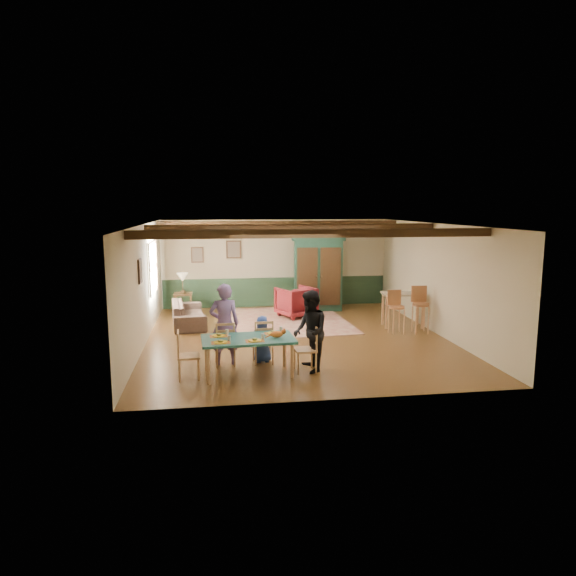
{
  "coord_description": "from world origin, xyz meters",
  "views": [
    {
      "loc": [
        -1.93,
        -11.77,
        3.13
      ],
      "look_at": [
        -0.15,
        0.38,
        1.15
      ],
      "focal_mm": 32.0,
      "sensor_mm": 36.0,
      "label": 1
    }
  ],
  "objects": [
    {
      "name": "ceiling_beam_front",
      "position": [
        0.0,
        -2.3,
        2.61
      ],
      "size": [
        6.95,
        0.16,
        0.16
      ],
      "primitive_type": "cube",
      "color": "black",
      "rests_on": "ceiling"
    },
    {
      "name": "place_setting_near_left",
      "position": [
        -1.83,
        -2.82,
        0.76
      ],
      "size": [
        0.39,
        0.3,
        0.11
      ],
      "primitive_type": null,
      "rotation": [
        0.0,
        0.0,
        0.05
      ],
      "color": "yellow",
      "rests_on": "dining_table"
    },
    {
      "name": "person_woman",
      "position": [
        -0.14,
        -2.5,
        0.78
      ],
      "size": [
        0.63,
        0.79,
        1.56
      ],
      "primitive_type": "imported",
      "rotation": [
        0.0,
        0.0,
        -1.52
      ],
      "color": "black",
      "rests_on": "floor"
    },
    {
      "name": "sofa",
      "position": [
        -2.61,
        1.77,
        0.3
      ],
      "size": [
        1.01,
        2.15,
        0.61
      ],
      "primitive_type": "imported",
      "rotation": [
        0.0,
        0.0,
        1.67
      ],
      "color": "#3C2D25",
      "rests_on": "floor"
    },
    {
      "name": "place_setting_far_left",
      "position": [
        -1.85,
        -2.35,
        0.76
      ],
      "size": [
        0.39,
        0.3,
        0.11
      ],
      "primitive_type": null,
      "rotation": [
        0.0,
        0.0,
        0.05
      ],
      "color": "yellow",
      "rests_on": "dining_table"
    },
    {
      "name": "place_setting_near_center",
      "position": [
        -1.22,
        -2.79,
        0.76
      ],
      "size": [
        0.39,
        0.3,
        0.11
      ],
      "primitive_type": null,
      "rotation": [
        0.0,
        0.0,
        0.05
      ],
      "color": "yellow",
      "rests_on": "dining_table"
    },
    {
      "name": "picture_back_b",
      "position": [
        -2.4,
        3.97,
        1.65
      ],
      "size": [
        0.38,
        0.04,
        0.48
      ],
      "primitive_type": null,
      "color": "#7B6D59",
      "rests_on": "wall_back"
    },
    {
      "name": "cat",
      "position": [
        -0.8,
        -2.63,
        0.79
      ],
      "size": [
        0.35,
        0.15,
        0.17
      ],
      "primitive_type": null,
      "rotation": [
        0.0,
        0.0,
        0.05
      ],
      "color": "orange",
      "rests_on": "dining_table"
    },
    {
      "name": "dining_chair_far_left",
      "position": [
        -1.73,
        -1.9,
        0.45
      ],
      "size": [
        0.42,
        0.44,
        0.9
      ],
      "primitive_type": null,
      "rotation": [
        0.0,
        0.0,
        3.19
      ],
      "color": "tan",
      "rests_on": "floor"
    },
    {
      "name": "picture_back_a",
      "position": [
        -1.3,
        3.97,
        1.8
      ],
      "size": [
        0.45,
        0.04,
        0.55
      ],
      "primitive_type": null,
      "color": "#7B6D59",
      "rests_on": "wall_back"
    },
    {
      "name": "wall_left",
      "position": [
        -3.5,
        0.0,
        1.35
      ],
      "size": [
        0.02,
        8.0,
        2.7
      ],
      "primitive_type": "cube",
      "color": "beige",
      "rests_on": "floor"
    },
    {
      "name": "wall_right",
      "position": [
        3.5,
        0.0,
        1.35
      ],
      "size": [
        0.02,
        8.0,
        2.7
      ],
      "primitive_type": "cube",
      "color": "beige",
      "rests_on": "floor"
    },
    {
      "name": "ceiling_beam_mid",
      "position": [
        0.0,
        0.4,
        2.61
      ],
      "size": [
        6.95,
        0.16,
        0.16
      ],
      "primitive_type": "cube",
      "color": "black",
      "rests_on": "ceiling"
    },
    {
      "name": "person_man",
      "position": [
        -1.74,
        -1.83,
        0.81
      ],
      "size": [
        0.61,
        0.42,
        1.63
      ],
      "primitive_type": "imported",
      "rotation": [
        0.0,
        0.0,
        3.19
      ],
      "color": "#7D60A5",
      "rests_on": "floor"
    },
    {
      "name": "wall_back",
      "position": [
        0.0,
        4.0,
        1.35
      ],
      "size": [
        7.0,
        0.02,
        2.7
      ],
      "primitive_type": "cube",
      "color": "beige",
      "rests_on": "floor"
    },
    {
      "name": "dining_chair_far_right",
      "position": [
        -0.98,
        -1.86,
        0.45
      ],
      "size": [
        0.42,
        0.44,
        0.9
      ],
      "primitive_type": null,
      "rotation": [
        0.0,
        0.0,
        3.19
      ],
      "color": "tan",
      "rests_on": "floor"
    },
    {
      "name": "bar_stool_left",
      "position": [
        2.51,
        0.06,
        0.53
      ],
      "size": [
        0.41,
        0.44,
        1.07
      ],
      "primitive_type": null,
      "rotation": [
        0.0,
        0.0,
        0.08
      ],
      "color": "#A96C42",
      "rests_on": "floor"
    },
    {
      "name": "armoire",
      "position": [
        1.17,
        3.19,
        1.1
      ],
      "size": [
        1.61,
        0.77,
        2.21
      ],
      "primitive_type": "cube",
      "rotation": [
        0.0,
        0.0,
        -0.1
      ],
      "color": "#153526",
      "rests_on": "floor"
    },
    {
      "name": "wainscot_back",
      "position": [
        0.0,
        3.98,
        0.45
      ],
      "size": [
        6.95,
        0.03,
        0.9
      ],
      "primitive_type": "cube",
      "color": "#1B331F",
      "rests_on": "floor"
    },
    {
      "name": "bar_stool_right",
      "position": [
        3.12,
        0.04,
        0.58
      ],
      "size": [
        0.45,
        0.48,
        1.16
      ],
      "primitive_type": null,
      "rotation": [
        0.0,
        0.0,
        -0.08
      ],
      "color": "#A96C42",
      "rests_on": "floor"
    },
    {
      "name": "dining_table",
      "position": [
        -1.32,
        -2.56,
        0.35
      ],
      "size": [
        1.75,
        1.03,
        0.71
      ],
      "primitive_type": null,
      "rotation": [
        0.0,
        0.0,
        0.05
      ],
      "color": "#1A5450",
      "rests_on": "floor"
    },
    {
      "name": "dining_chair_end_right",
      "position": [
        -0.24,
        -2.51,
        0.45
      ],
      "size": [
        0.44,
        0.42,
        0.9
      ],
      "primitive_type": null,
      "rotation": [
        0.0,
        0.0,
        -1.52
      ],
      "color": "tan",
      "rests_on": "floor"
    },
    {
      "name": "picture_left_wall",
      "position": [
        -3.47,
        -0.6,
        1.75
      ],
      "size": [
        0.04,
        0.42,
        0.52
      ],
      "primitive_type": null,
      "color": "#7B6D59",
      "rests_on": "wall_left"
    },
    {
      "name": "window_left",
      "position": [
        -3.47,
        1.7,
        1.55
      ],
      "size": [
        0.06,
        1.6,
        1.3
      ],
      "primitive_type": null,
      "color": "white",
      "rests_on": "wall_left"
    },
    {
      "name": "counter_table",
      "position": [
        2.92,
        0.74,
        0.45
      ],
      "size": [
        1.15,
        0.77,
        0.89
      ],
      "primitive_type": null,
      "rotation": [
        0.0,
        0.0,
        -0.14
      ],
      "color": "beige",
      "rests_on": "floor"
    },
    {
      "name": "dining_chair_end_left",
      "position": [
        -2.41,
        -2.62,
        0.45
      ],
      "size": [
        0.44,
        0.42,
        0.9
      ],
      "primitive_type": null,
      "rotation": [
        0.0,
        0.0,
        1.62
      ],
      "color": "tan",
      "rests_on": "floor"
    },
    {
      "name": "place_setting_far_right",
      "position": [
        -0.82,
        -2.3,
        0.76
      ],
      "size": [
        0.39,
        0.3,
        0.11
      ],
      "primitive_type": null,
      "rotation": [
        0.0,
        0.0,
        0.05
      ],
      "color": "yellow",
      "rests_on": "dining_table"
    },
    {
      "name": "person_child",
      "position": [
        -0.98,
        -1.79,
        0.47
      ],
      "size": [
        0.48,
        0.33,
        0.95
      ],
      "primitive_type": "imported",
      "rotation": [
        0.0,
        0.0,
        3.19
      ],
      "color": "#264499",
      "rests_on": "floor"
    },
    {
      "name": "ceiling_beam_back",
      "position": [
        0.0,
        3.0,
        2.61
      ],
      "size": [
        6.95,
        0.16,
        0.16
      ],
      "primitive_type": "cube",
      "color": "black",
      "rests_on": "ceiling"
    },
    {
      "name": "armchair",
      "position": [
        0.37,
        2.32,
        0.43
      ],
      "size": [
        1.23,
        1.25,
        0.86
      ],
      "primitive_type": "imported",
      "rotation": [
        0.0,
        0.0,
        -2.71
      ],
      "color": "#480E15",
      "rests_on": "floor"
    },
    {
      "name": "table_lamp",
      "position": [
        -2.81,
        3.03,
        0.93
      ],
      "size": [
        0.34,
        0.34,
        0.59
      ],
      "primitive_type": null,
      "rotation": [
        0.0,
        0.0,
        0.05
      ],
      "color": "#D8BE8B",
      "rests_on": "end_table"
    },
    {
      "name": "area_rug",
      "position": [
        0.03,
        1.86,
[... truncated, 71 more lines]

